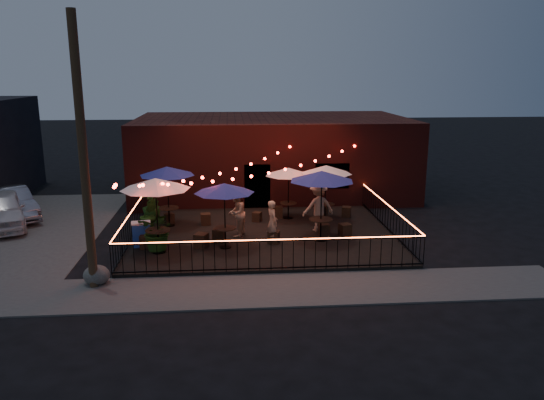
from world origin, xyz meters
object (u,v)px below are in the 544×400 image
at_px(cafe_table_3, 289,172).
at_px(cafe_table_4, 322,177).
at_px(cafe_table_1, 167,172).
at_px(cafe_table_5, 326,170).
at_px(cafe_table_2, 224,189).
at_px(cooler, 141,234).
at_px(utility_pole, 83,156).
at_px(boulder, 97,275).
at_px(cafe_table_0, 155,185).

distance_m(cafe_table_3, cafe_table_4, 3.29).
xyz_separation_m(cafe_table_1, cafe_table_5, (6.53, 0.19, -0.07)).
xyz_separation_m(cafe_table_2, cafe_table_5, (4.21, 3.17, 0.02)).
distance_m(cafe_table_2, cafe_table_4, 3.62).
bearing_deg(cooler, utility_pole, -114.31).
bearing_deg(cooler, cafe_table_5, 11.23).
bearing_deg(boulder, utility_pole, -102.91).
xyz_separation_m(cafe_table_4, cafe_table_5, (0.64, 2.61, -0.24)).
bearing_deg(cafe_table_0, utility_pole, -120.98).
distance_m(cafe_table_4, cafe_table_5, 2.69).
height_order(cafe_table_2, cafe_table_4, cafe_table_4).
height_order(cafe_table_3, cafe_table_5, cafe_table_5).
bearing_deg(cooler, cafe_table_0, -56.84).
bearing_deg(cafe_table_2, cafe_table_3, 53.98).
height_order(utility_pole, boulder, utility_pole).
height_order(cafe_table_3, cooler, cafe_table_3).
relative_size(utility_pole, cafe_table_5, 2.92).
relative_size(cafe_table_2, cooler, 2.63).
relative_size(cafe_table_0, cafe_table_1, 1.13).
bearing_deg(utility_pole, cafe_table_0, 59.02).
bearing_deg(cafe_table_4, cafe_table_0, -171.29).
bearing_deg(cafe_table_2, cafe_table_1, 127.90).
bearing_deg(cafe_table_3, cafe_table_4, -74.47).
distance_m(cafe_table_0, cooler, 2.23).
bearing_deg(cafe_table_4, utility_pole, -154.57).
height_order(utility_pole, cafe_table_0, utility_pole).
distance_m(utility_pole, cafe_table_5, 10.36).
height_order(cafe_table_0, cafe_table_5, cafe_table_0).
bearing_deg(cafe_table_0, boulder, -122.11).
bearing_deg(boulder, cafe_table_4, 24.41).
bearing_deg(cafe_table_0, cafe_table_5, 28.21).
xyz_separation_m(cafe_table_1, cafe_table_4, (5.89, -2.42, 0.17)).
distance_m(cafe_table_1, cafe_table_4, 6.37).
bearing_deg(cafe_table_1, utility_pole, -105.11).
height_order(cafe_table_0, boulder, cafe_table_0).
bearing_deg(cafe_table_1, cafe_table_4, -22.34).
relative_size(cafe_table_4, cafe_table_5, 1.06).
height_order(cafe_table_1, cafe_table_3, cafe_table_1).
xyz_separation_m(utility_pole, cafe_table_3, (6.63, 6.72, -1.83)).
relative_size(utility_pole, cafe_table_2, 3.38).
height_order(cafe_table_5, boulder, cafe_table_5).
height_order(cafe_table_2, boulder, cafe_table_2).
bearing_deg(utility_pole, boulder, 77.09).
xyz_separation_m(utility_pole, cafe_table_4, (7.51, 3.57, -1.42)).
distance_m(cooler, boulder, 3.36).
relative_size(cafe_table_5, boulder, 3.23).
bearing_deg(cafe_table_5, cooler, -159.19).
xyz_separation_m(cafe_table_5, boulder, (-8.11, -5.99, -2.01)).
relative_size(cafe_table_0, cafe_table_5, 1.05).
height_order(utility_pole, cafe_table_4, utility_pole).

